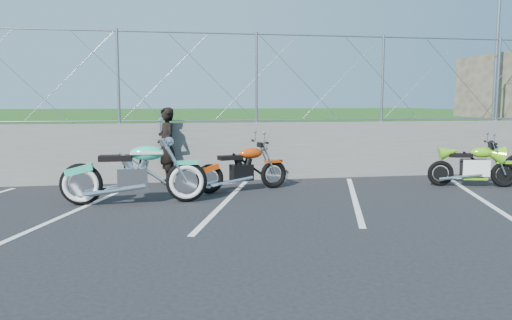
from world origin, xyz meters
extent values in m
plane|color=black|center=(0.00, 0.00, 0.00)|extent=(90.00, 90.00, 0.00)
cube|color=#60615C|center=(0.00, 3.50, 0.65)|extent=(30.00, 0.22, 1.30)
cube|color=#184412|center=(0.00, 13.50, 0.65)|extent=(30.00, 20.00, 1.30)
cylinder|color=gray|center=(0.00, 3.50, 3.25)|extent=(28.00, 0.03, 0.03)
cylinder|color=gray|center=(0.00, 3.50, 1.35)|extent=(28.00, 0.03, 0.03)
cylinder|color=gray|center=(7.20, 3.90, 2.80)|extent=(0.08, 0.08, 3.00)
cube|color=silver|center=(-2.40, 1.00, 0.00)|extent=(1.49, 4.31, 0.01)
cube|color=silver|center=(0.00, 1.00, 0.00)|extent=(1.49, 4.31, 0.01)
cube|color=silver|center=(2.40, 1.00, 0.00)|extent=(1.49, 4.31, 0.01)
cube|color=silver|center=(4.80, 1.00, 0.00)|extent=(1.49, 4.31, 0.01)
torus|color=black|center=(-2.45, 1.19, 0.36)|extent=(0.73, 0.13, 0.73)
torus|color=black|center=(-0.67, 1.16, 0.36)|extent=(0.73, 0.13, 0.73)
cube|color=silver|center=(-1.58, 1.18, 0.44)|extent=(0.51, 0.32, 0.38)
ellipsoid|color=#33CF9F|center=(-1.34, 1.17, 0.88)|extent=(0.59, 0.28, 0.26)
cube|color=black|center=(-1.87, 1.18, 0.81)|extent=(0.56, 0.27, 0.10)
cube|color=#33CF9F|center=(-0.67, 1.16, 0.71)|extent=(0.42, 0.17, 0.07)
cylinder|color=silver|center=(-1.09, 1.17, 1.23)|extent=(0.04, 0.79, 0.03)
torus|color=black|center=(-0.20, 1.90, 0.29)|extent=(0.58, 0.25, 0.58)
torus|color=black|center=(1.14, 2.27, 0.29)|extent=(0.58, 0.25, 0.58)
cube|color=black|center=(0.45, 2.08, 0.37)|extent=(0.48, 0.37, 0.32)
ellipsoid|color=#CB3F0B|center=(0.65, 2.13, 0.74)|extent=(0.53, 0.35, 0.22)
cube|color=black|center=(0.22, 2.02, 0.68)|extent=(0.51, 0.34, 0.08)
cube|color=#CB3F0B|center=(1.14, 2.27, 0.56)|extent=(0.38, 0.23, 0.06)
cylinder|color=silver|center=(0.84, 2.19, 0.97)|extent=(0.20, 0.65, 0.03)
torus|color=black|center=(4.66, 1.93, 0.27)|extent=(0.54, 0.25, 0.54)
torus|color=black|center=(5.88, 1.57, 0.27)|extent=(0.54, 0.25, 0.54)
cube|color=black|center=(5.25, 1.75, 0.36)|extent=(0.47, 0.36, 0.30)
ellipsoid|color=#6CC118|center=(5.44, 1.70, 0.72)|extent=(0.52, 0.34, 0.21)
cube|color=black|center=(5.03, 1.82, 0.65)|extent=(0.49, 0.33, 0.08)
cube|color=#6CC118|center=(5.88, 1.57, 0.52)|extent=(0.36, 0.23, 0.05)
cylinder|color=silver|center=(5.59, 1.65, 0.93)|extent=(0.21, 0.63, 0.03)
imported|color=black|center=(-1.01, 3.20, 0.82)|extent=(0.56, 0.69, 1.64)
camera|label=1|loc=(-0.95, -7.62, 1.79)|focal=35.00mm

